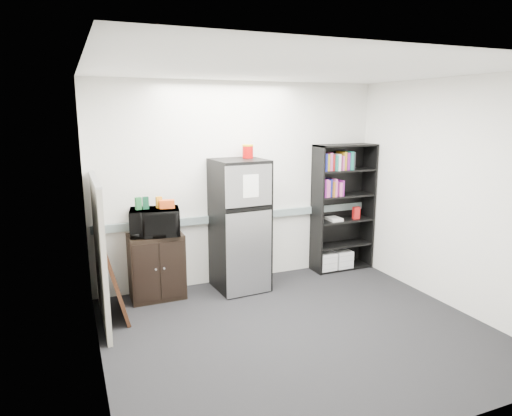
{
  "coord_description": "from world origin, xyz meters",
  "views": [
    {
      "loc": [
        -2.16,
        -3.97,
        2.31
      ],
      "look_at": [
        -0.13,
        0.9,
        1.19
      ],
      "focal_mm": 32.0,
      "sensor_mm": 36.0,
      "label": 1
    }
  ],
  "objects_px": {
    "cabinet": "(157,266)",
    "microwave": "(155,222)",
    "bookshelf": "(342,205)",
    "cubicle_partition": "(100,252)",
    "refrigerator": "(240,225)"
  },
  "relations": [
    {
      "from": "cabinet",
      "to": "microwave",
      "type": "xyz_separation_m",
      "value": [
        0.0,
        -0.02,
        0.58
      ]
    },
    {
      "from": "cabinet",
      "to": "microwave",
      "type": "height_order",
      "value": "microwave"
    },
    {
      "from": "bookshelf",
      "to": "cubicle_partition",
      "type": "xyz_separation_m",
      "value": [
        -3.41,
        -0.49,
        -0.16
      ]
    },
    {
      "from": "microwave",
      "to": "refrigerator",
      "type": "distance_m",
      "value": 1.09
    },
    {
      "from": "bookshelf",
      "to": "refrigerator",
      "type": "relative_size",
      "value": 1.08
    },
    {
      "from": "bookshelf",
      "to": "microwave",
      "type": "height_order",
      "value": "bookshelf"
    },
    {
      "from": "bookshelf",
      "to": "cubicle_partition",
      "type": "height_order",
      "value": "bookshelf"
    },
    {
      "from": "bookshelf",
      "to": "refrigerator",
      "type": "distance_m",
      "value": 1.66
    },
    {
      "from": "cubicle_partition",
      "to": "refrigerator",
      "type": "height_order",
      "value": "refrigerator"
    },
    {
      "from": "cubicle_partition",
      "to": "microwave",
      "type": "bearing_deg",
      "value": 30.84
    },
    {
      "from": "bookshelf",
      "to": "microwave",
      "type": "xyz_separation_m",
      "value": [
        -2.73,
        -0.08,
        0.02
      ]
    },
    {
      "from": "microwave",
      "to": "bookshelf",
      "type": "bearing_deg",
      "value": 11.65
    },
    {
      "from": "microwave",
      "to": "refrigerator",
      "type": "height_order",
      "value": "refrigerator"
    },
    {
      "from": "cubicle_partition",
      "to": "microwave",
      "type": "xyz_separation_m",
      "value": [
        0.68,
        0.4,
        0.18
      ]
    },
    {
      "from": "cubicle_partition",
      "to": "refrigerator",
      "type": "bearing_deg",
      "value": 10.95
    }
  ]
}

